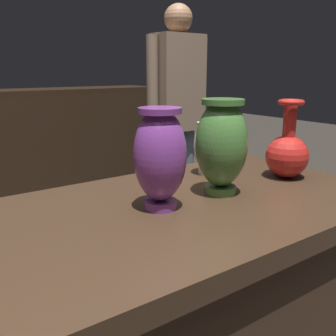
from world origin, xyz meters
name	(u,v)px	position (x,y,z in m)	size (l,w,h in m)	color
vase_centerpiece	(160,156)	(-0.05, 0.00, 0.93)	(0.13, 0.13, 0.25)	#7A388E
vase_tall_behind	(207,146)	(0.26, 0.18, 0.89)	(0.09, 0.09, 0.17)	silver
vase_left_accent	(221,144)	(0.16, 0.00, 0.94)	(0.14, 0.14, 0.26)	#477A38
vase_right_accent	(287,152)	(0.44, 0.00, 0.88)	(0.14, 0.14, 0.25)	red
visitor_near_right	(178,108)	(0.95, 1.25, 0.89)	(0.47, 0.19, 1.52)	slate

